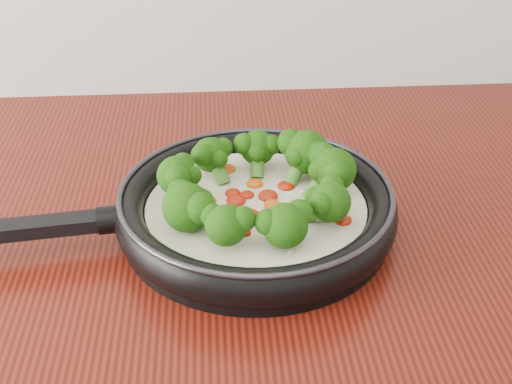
{
  "coord_description": "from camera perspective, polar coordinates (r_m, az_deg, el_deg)",
  "views": [
    {
      "loc": [
        -0.05,
        0.44,
        1.35
      ],
      "look_at": [
        -0.0,
        1.09,
        0.95
      ],
      "focal_mm": 48.36,
      "sensor_mm": 36.0,
      "label": 1
    }
  ],
  "objects": [
    {
      "name": "skillet",
      "position": [
        0.77,
        -0.12,
        -1.07
      ],
      "size": [
        0.51,
        0.35,
        0.09
      ],
      "color": "black",
      "rests_on": "counter"
    }
  ]
}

